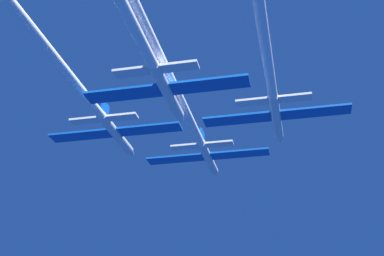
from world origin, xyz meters
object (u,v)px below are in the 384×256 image
Objects in this scene: jet_slot at (132,22)px; jet_left_wing at (75,83)px; jet_lead at (189,118)px; jet_right_wing at (268,64)px.

jet_left_wing is at bearing 132.78° from jet_slot.
jet_lead is 13.60m from jet_left_wing.
jet_left_wing is at bearing -179.62° from jet_right_wing.
jet_left_wing is 13.63m from jet_slot.
jet_left_wing is 19.22m from jet_right_wing.
jet_lead is 1.04× the size of jet_right_wing.
jet_left_wing reaches higher than jet_slot.
jet_lead is 13.61m from jet_right_wing.
jet_slot is at bearing -90.94° from jet_lead.
jet_lead reaches higher than jet_slot.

